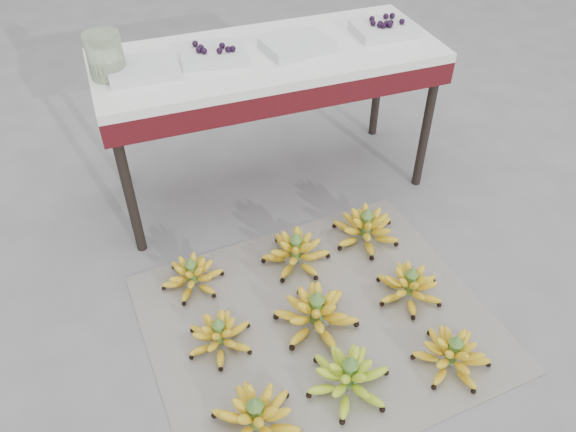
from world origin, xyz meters
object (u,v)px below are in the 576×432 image
object	(u,v)px
bunch_front_center	(349,377)
glass_jar	(105,56)
bunch_front_left	(256,418)
bunch_back_right	(366,228)
bunch_back_left	(192,275)
bunch_mid_left	(220,335)
tray_far_left	(143,69)
tray_far_right	(384,29)
bunch_mid_center	(316,313)
bunch_mid_right	(409,286)
tray_left	(214,54)
bunch_back_center	(296,252)
newspaper_mat	(319,322)
bunch_front_right	(452,355)
tray_right	(297,45)
vendor_table	(269,69)

from	to	relation	value
bunch_front_center	glass_jar	distance (m)	1.46
bunch_front_left	bunch_back_right	distance (m)	0.99
bunch_front_left	bunch_back_left	bearing A→B (deg)	74.89
bunch_mid_left	bunch_back_right	size ratio (longest dim) A/B	0.84
tray_far_left	tray_far_right	xyz separation A→B (m)	(1.04, 0.02, 0.00)
glass_jar	bunch_mid_center	bearing A→B (deg)	-59.47
bunch_front_left	bunch_mid_right	distance (m)	0.80
bunch_front_center	bunch_mid_left	bearing A→B (deg)	161.87
bunch_back_right	tray_left	size ratio (longest dim) A/B	1.15
glass_jar	bunch_back_center	bearing A→B (deg)	-44.17
newspaper_mat	bunch_back_center	size ratio (longest dim) A/B	3.53
tray_far_right	bunch_mid_center	bearing A→B (deg)	-126.75
newspaper_mat	bunch_back_left	bearing A→B (deg)	139.04
bunch_mid_left	bunch_mid_right	size ratio (longest dim) A/B	0.94
bunch_front_right	tray_far_left	distance (m)	1.55
bunch_front_right	bunch_mid_right	xyz separation A→B (m)	(0.02, 0.33, -0.00)
bunch_back_left	tray_right	xyz separation A→B (m)	(0.63, 0.50, 0.66)
glass_jar	newspaper_mat	bearing A→B (deg)	-58.51
bunch_front_left	bunch_front_center	bearing A→B (deg)	-13.80
bunch_mid_left	tray_far_left	xyz separation A→B (m)	(-0.03, 0.82, 0.66)
tray_right	vendor_table	bearing A→B (deg)	166.01
bunch_front_center	bunch_back_center	size ratio (longest dim) A/B	1.07
newspaper_mat	bunch_mid_center	size ratio (longest dim) A/B	3.78
newspaper_mat	vendor_table	size ratio (longest dim) A/B	0.87
bunch_back_right	glass_jar	distance (m)	1.26
bunch_back_left	tray_right	world-z (taller)	tray_right
vendor_table	tray_far_right	world-z (taller)	tray_far_right
bunch_front_left	bunch_front_right	xyz separation A→B (m)	(0.71, -0.01, -0.00)
tray_right	newspaper_mat	bearing A→B (deg)	-104.73
bunch_mid_left	bunch_mid_center	bearing A→B (deg)	3.20
bunch_front_left	bunch_back_center	bearing A→B (deg)	40.23
bunch_front_left	tray_far_left	size ratio (longest dim) A/B	1.36
glass_jar	bunch_mid_right	bearing A→B (deg)	-43.58
bunch_back_right	glass_jar	size ratio (longest dim) A/B	1.93
newspaper_mat	bunch_mid_center	distance (m)	0.07
bunch_back_left	glass_jar	world-z (taller)	glass_jar
glass_jar	tray_right	bearing A→B (deg)	-2.00
bunch_front_center	bunch_back_center	distance (m)	0.62
bunch_front_center	tray_far_left	world-z (taller)	tray_far_left
bunch_mid_left	bunch_back_right	world-z (taller)	bunch_back_right
bunch_front_center	tray_right	xyz separation A→B (m)	(0.24, 1.14, 0.65)
vendor_table	tray_right	distance (m)	0.16
tray_left	glass_jar	world-z (taller)	glass_jar
bunch_front_right	tray_right	xyz separation A→B (m)	(-0.14, 1.18, 0.65)
newspaper_mat	bunch_front_center	xyz separation A→B (m)	(-0.01, -0.29, 0.06)
tray_right	bunch_front_center	bearing A→B (deg)	-101.77
bunch_front_center	tray_far_right	bearing A→B (deg)	84.13
newspaper_mat	bunch_mid_right	xyz separation A→B (m)	(0.38, 0.00, 0.06)
bunch_mid_right	newspaper_mat	bearing A→B (deg)	171.83
newspaper_mat	tray_right	distance (m)	1.13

